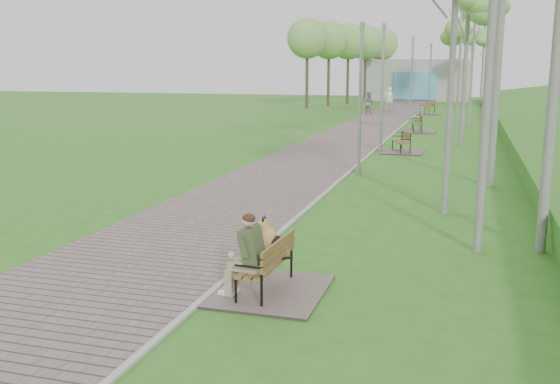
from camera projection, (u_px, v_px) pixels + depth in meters
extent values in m
plane|color=#2E691D|center=(301.00, 215.00, 13.95)|extent=(120.00, 120.00, 0.00)
cube|color=#62534F|center=(369.00, 126.00, 34.64)|extent=(3.50, 67.00, 0.04)
cube|color=#999993|center=(401.00, 127.00, 34.15)|extent=(0.10, 67.00, 0.05)
cube|color=#9E9E99|center=(417.00, 80.00, 61.89)|extent=(10.00, 5.00, 4.00)
cube|color=#579EC3|center=(415.00, 86.00, 59.55)|extent=(4.00, 0.20, 2.60)
cube|color=#62534F|center=(268.00, 291.00, 9.17)|extent=(1.64, 1.83, 0.04)
cube|color=brown|center=(265.00, 265.00, 9.11)|extent=(0.48, 1.39, 0.04)
cube|color=brown|center=(279.00, 250.00, 8.99)|extent=(0.11, 1.37, 0.30)
cube|color=#62534F|center=(402.00, 152.00, 24.23)|extent=(1.59, 1.77, 0.04)
cube|color=brown|center=(401.00, 142.00, 24.17)|extent=(0.84, 1.38, 0.04)
cube|color=brown|center=(407.00, 136.00, 24.14)|extent=(0.50, 1.25, 0.29)
cube|color=#62534F|center=(417.00, 131.00, 31.91)|extent=(1.73, 1.93, 0.04)
cube|color=brown|center=(417.00, 123.00, 31.84)|extent=(0.61, 1.49, 0.04)
cube|color=brown|center=(422.00, 118.00, 31.76)|extent=(0.22, 1.44, 0.32)
cube|color=#62534F|center=(428.00, 114.00, 44.01)|extent=(1.79, 1.99, 0.04)
cube|color=brown|center=(427.00, 108.00, 43.94)|extent=(1.02, 1.55, 0.04)
cube|color=brown|center=(430.00, 104.00, 43.73)|extent=(0.65, 1.38, 0.33)
cylinder|color=#999CA1|center=(359.00, 169.00, 19.38)|extent=(0.18, 0.18, 0.26)
cylinder|color=#999CA1|center=(360.00, 102.00, 18.97)|extent=(0.11, 0.11, 4.42)
cylinder|color=#999CA1|center=(362.00, 26.00, 18.53)|extent=(0.16, 0.16, 0.22)
cylinder|color=#999CA1|center=(380.00, 148.00, 24.39)|extent=(0.19, 0.19, 0.28)
cylinder|color=#999CA1|center=(382.00, 91.00, 23.95)|extent=(0.11, 0.11, 4.71)
cylinder|color=#999CA1|center=(384.00, 26.00, 23.48)|extent=(0.17, 0.17, 0.24)
cylinder|color=#999CA1|center=(410.00, 118.00, 38.46)|extent=(0.20, 0.20, 0.29)
cylinder|color=#999CA1|center=(412.00, 81.00, 38.01)|extent=(0.12, 0.12, 4.89)
cylinder|color=#999CA1|center=(413.00, 39.00, 37.52)|extent=(0.18, 0.18, 0.24)
cylinder|color=#999CA1|center=(429.00, 103.00, 54.56)|extent=(0.20, 0.20, 0.30)
cylinder|color=#999CA1|center=(430.00, 76.00, 54.09)|extent=(0.12, 0.12, 5.07)
cylinder|color=#999CA1|center=(431.00, 45.00, 53.58)|extent=(0.18, 0.18, 0.25)
imported|color=white|center=(389.00, 99.00, 47.27)|extent=(0.74, 0.59, 1.77)
imported|color=gray|center=(368.00, 103.00, 43.39)|extent=(0.91, 0.80, 1.59)
cylinder|color=silver|center=(492.00, 21.00, 10.40)|extent=(0.18, 0.18, 8.01)
cylinder|color=silver|center=(452.00, 58.00, 13.43)|extent=(0.16, 0.16, 6.87)
cylinder|color=silver|center=(466.00, 49.00, 25.33)|extent=(0.19, 0.19, 7.99)
cylinder|color=silver|center=(460.00, 52.00, 32.94)|extent=(0.16, 0.16, 8.04)
ellipsoid|color=#7FB357|center=(463.00, 2.00, 32.43)|extent=(2.32, 2.32, 3.54)
cylinder|color=silver|center=(473.00, 58.00, 33.63)|extent=(0.16, 0.16, 7.46)
ellipsoid|color=#7FB357|center=(475.00, 12.00, 33.16)|extent=(2.34, 2.34, 3.28)
cylinder|color=silver|center=(465.00, 50.00, 47.38)|extent=(0.17, 0.17, 9.03)
ellipsoid|color=#7FB357|center=(468.00, 11.00, 46.82)|extent=(2.50, 2.50, 3.97)
cylinder|color=silver|center=(483.00, 58.00, 52.89)|extent=(0.18, 0.18, 7.99)
ellipsoid|color=#7FB357|center=(485.00, 27.00, 52.39)|extent=(2.57, 2.57, 3.51)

